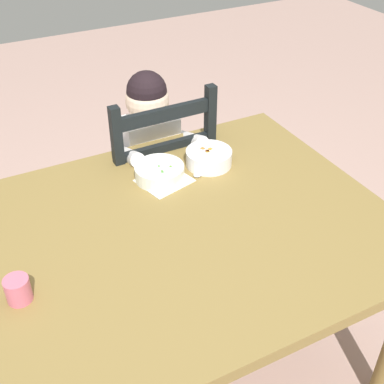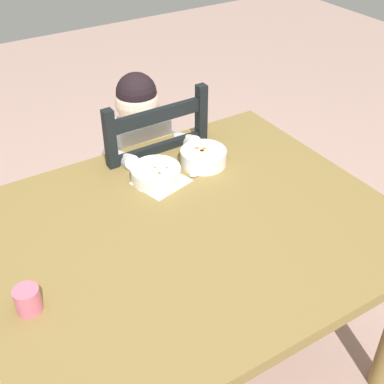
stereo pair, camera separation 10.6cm
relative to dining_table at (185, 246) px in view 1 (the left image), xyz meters
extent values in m
plane|color=tan|center=(0.00, 0.00, -0.61)|extent=(8.00, 8.00, 0.00)
cube|color=olive|center=(0.00, 0.00, 0.07)|extent=(1.27, 1.03, 0.04)
cylinder|color=olive|center=(0.56, 0.44, -0.28)|extent=(0.07, 0.07, 0.66)
cube|color=black|center=(0.13, 0.62, -0.18)|extent=(0.42, 0.42, 0.02)
cube|color=black|center=(0.32, 0.81, -0.40)|extent=(0.04, 0.04, 0.43)
cube|color=black|center=(-0.06, 0.80, -0.40)|extent=(0.04, 0.04, 0.43)
cube|color=black|center=(0.33, 0.43, -0.40)|extent=(0.04, 0.04, 0.43)
cube|color=black|center=(-0.05, 0.42, -0.40)|extent=(0.04, 0.04, 0.43)
cube|color=black|center=(0.33, 0.43, 0.07)|extent=(0.04, 0.04, 0.48)
cube|color=black|center=(-0.05, 0.42, 0.07)|extent=(0.04, 0.04, 0.48)
cube|color=black|center=(0.14, 0.43, 0.24)|extent=(0.36, 0.03, 0.05)
cube|color=black|center=(0.14, 0.43, 0.10)|extent=(0.36, 0.03, 0.05)
cube|color=white|center=(0.13, 0.59, -0.01)|extent=(0.22, 0.14, 0.32)
sphere|color=beige|center=(0.13, 0.59, 0.23)|extent=(0.17, 0.17, 0.17)
sphere|color=black|center=(0.13, 0.59, 0.27)|extent=(0.16, 0.16, 0.16)
cylinder|color=#3F4C72|center=(0.08, 0.47, -0.39)|extent=(0.07, 0.07, 0.45)
cylinder|color=#3F4C72|center=(0.19, 0.47, -0.39)|extent=(0.07, 0.07, 0.45)
cylinder|color=white|center=(0.00, 0.49, 0.07)|extent=(0.06, 0.24, 0.13)
cylinder|color=white|center=(0.26, 0.49, 0.07)|extent=(0.06, 0.24, 0.13)
cylinder|color=white|center=(0.04, 0.27, 0.11)|extent=(0.17, 0.17, 0.05)
cylinder|color=white|center=(0.04, 0.27, 0.09)|extent=(0.08, 0.08, 0.01)
cylinder|color=#4D8C2F|center=(0.04, 0.27, 0.12)|extent=(0.14, 0.14, 0.03)
sphere|color=#438D2F|center=(0.04, 0.27, 0.14)|extent=(0.01, 0.01, 0.01)
sphere|color=#428C37|center=(0.03, 0.23, 0.14)|extent=(0.01, 0.01, 0.01)
sphere|color=#528534|center=(0.03, 0.23, 0.14)|extent=(0.01, 0.01, 0.01)
sphere|color=#4D8C26|center=(0.07, 0.25, 0.14)|extent=(0.01, 0.01, 0.01)
cylinder|color=white|center=(0.23, 0.27, 0.12)|extent=(0.17, 0.17, 0.06)
cylinder|color=white|center=(0.23, 0.27, 0.09)|extent=(0.07, 0.07, 0.01)
cylinder|color=orange|center=(0.23, 0.27, 0.13)|extent=(0.14, 0.14, 0.03)
cube|color=orange|center=(0.24, 0.28, 0.14)|extent=(0.02, 0.02, 0.01)
cube|color=orange|center=(0.23, 0.27, 0.14)|extent=(0.02, 0.02, 0.01)
cube|color=orange|center=(0.22, 0.29, 0.14)|extent=(0.02, 0.02, 0.01)
cube|color=orange|center=(0.23, 0.27, 0.14)|extent=(0.02, 0.02, 0.01)
cube|color=silver|center=(0.22, 0.25, 0.09)|extent=(0.09, 0.06, 0.00)
ellipsoid|color=silver|center=(0.17, 0.22, 0.09)|extent=(0.05, 0.05, 0.01)
cylinder|color=#D2657D|center=(-0.52, -0.08, 0.12)|extent=(0.07, 0.07, 0.07)
cube|color=white|center=(0.04, 0.24, 0.09)|extent=(0.20, 0.18, 0.00)
camera|label=1|loc=(-0.54, -1.09, 1.09)|focal=47.68mm
camera|label=2|loc=(-0.63, -1.04, 1.09)|focal=47.68mm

